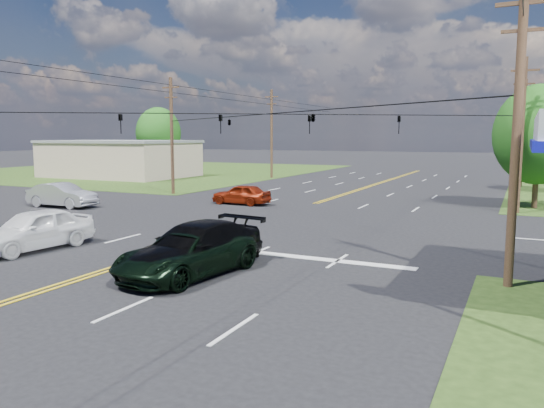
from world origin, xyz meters
The scene contains 18 objects.
ground centered at (0.00, 12.00, 0.00)m, with size 280.00×280.00×0.00m, color black.
grass_nw centered at (-35.00, 44.00, 0.00)m, with size 46.00×48.00×0.03m, color #213912.
stop_bar centered at (5.00, 4.00, 0.00)m, with size 10.00×0.50×0.02m, color silver.
retail_nw centered at (-30.00, 34.00, 2.00)m, with size 16.00×11.00×4.00m, color #C2AA91.
pole_se centered at (13.00, 3.00, 4.92)m, with size 1.60×0.28×9.50m.
pole_nw centered at (-13.00, 21.00, 4.92)m, with size 1.60×0.28×9.50m.
pole_ne centered at (13.00, 21.00, 4.92)m, with size 1.60×0.28×9.50m.
pole_left_far centered at (-13.00, 40.00, 5.17)m, with size 1.60×0.28×10.00m.
pole_right_far centered at (13.00, 40.00, 5.17)m, with size 1.60×0.28×10.00m.
span_wire_signals centered at (0.00, 12.00, 6.00)m, with size 26.00×18.00×1.13m.
power_lines centered at (0.00, 10.00, 8.60)m, with size 26.04×100.00×0.64m.
tree_right_a centered at (14.00, 24.00, 4.87)m, with size 5.70×5.70×8.18m.
tree_far_l centered at (-32.00, 44.00, 5.19)m, with size 6.08×6.08×8.72m.
pickup_dkgreen centered at (3.00, -0.27, 0.76)m, with size 2.53×5.49×1.53m, color black.
suv_black centered at (3.00, 0.29, 0.87)m, with size 2.43×5.98×1.74m, color black.
pickup_white centered at (-5.24, 0.55, 0.87)m, with size 2.04×5.08×1.73m, color white.
sedan_silver centered at (-14.86, 11.00, 0.81)m, with size 1.73×4.95×1.63m, color silver.
sedan_red centered at (-4.61, 17.50, 0.71)m, with size 1.68×4.19×1.43m, color maroon.
Camera 1 is at (13.27, -14.99, 4.76)m, focal length 35.00 mm.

